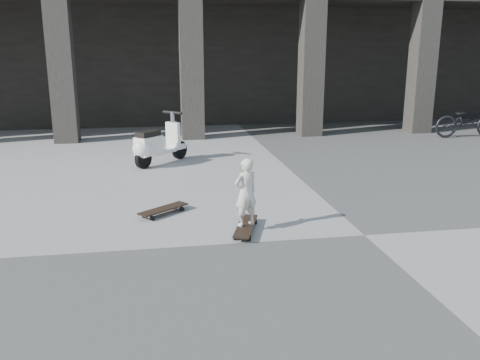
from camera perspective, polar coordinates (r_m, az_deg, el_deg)
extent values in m
plane|color=#4F4F4C|center=(7.50, 13.80, -6.05)|extent=(90.00, 90.00, 0.00)
cube|color=black|center=(20.63, -1.59, 15.71)|extent=(28.00, 6.00, 6.00)
cube|color=#2C2A25|center=(15.13, -19.37, 11.55)|extent=(0.65, 0.65, 4.00)
cube|color=#2C2A25|center=(14.97, -5.48, 12.26)|extent=(0.65, 0.65, 4.00)
cube|color=#2C2A25|center=(15.65, 7.99, 12.28)|extent=(0.65, 0.65, 4.00)
cube|color=#2C2A25|center=(17.06, 19.77, 11.77)|extent=(0.65, 0.65, 4.00)
cube|color=black|center=(7.39, 0.65, -5.17)|extent=(0.53, 1.02, 0.02)
cube|color=#B2B2B7|center=(7.73, 1.01, -4.60)|extent=(0.21, 0.12, 0.03)
cube|color=#B2B2B7|center=(7.08, 0.25, -6.44)|extent=(0.21, 0.12, 0.03)
cylinder|color=black|center=(7.75, 0.24, -4.63)|extent=(0.05, 0.08, 0.07)
cylinder|color=black|center=(7.73, 1.78, -4.71)|extent=(0.05, 0.08, 0.07)
cylinder|color=black|center=(7.10, -0.59, -6.47)|extent=(0.05, 0.08, 0.07)
cylinder|color=black|center=(7.07, 1.09, -6.56)|extent=(0.05, 0.08, 0.07)
cube|color=black|center=(8.23, -8.61, -3.22)|extent=(0.83, 0.74, 0.02)
cube|color=#B2B2B7|center=(8.44, -6.99, -3.03)|extent=(0.17, 0.19, 0.03)
cube|color=#B2B2B7|center=(8.06, -10.28, -4.02)|extent=(0.17, 0.19, 0.03)
cylinder|color=black|center=(8.52, -7.44, -2.96)|extent=(0.08, 0.08, 0.08)
cylinder|color=black|center=(8.37, -6.52, -3.24)|extent=(0.08, 0.08, 0.08)
cylinder|color=black|center=(8.14, -10.72, -3.94)|extent=(0.08, 0.08, 0.08)
cylinder|color=black|center=(7.99, -9.82, -4.25)|extent=(0.08, 0.08, 0.08)
imported|color=silver|center=(7.24, 0.66, -1.40)|extent=(0.43, 0.36, 0.99)
cylinder|color=black|center=(12.33, -6.80, 3.39)|extent=(0.38, 0.39, 0.43)
cylinder|color=black|center=(11.44, -10.81, 2.35)|extent=(0.38, 0.39, 0.43)
cube|color=white|center=(11.89, -8.64, 3.23)|extent=(0.65, 0.67, 0.08)
cube|color=white|center=(11.52, -10.23, 3.84)|extent=(0.66, 0.67, 0.41)
sphere|color=white|center=(11.40, -10.86, 3.53)|extent=(0.45, 0.45, 0.45)
cube|color=black|center=(11.47, -10.29, 5.16)|extent=(0.58, 0.59, 0.11)
cube|color=white|center=(12.11, -7.52, 4.98)|extent=(0.34, 0.33, 0.63)
cube|color=white|center=(12.32, -6.81, 3.78)|extent=(0.33, 0.34, 0.13)
cylinder|color=#B2B2B7|center=(12.05, -7.58, 6.85)|extent=(0.14, 0.14, 0.32)
cylinder|color=black|center=(12.03, -7.61, 7.52)|extent=(0.44, 0.42, 0.06)
sphere|color=white|center=(12.11, -7.36, 6.28)|extent=(0.13, 0.13, 0.13)
imported|color=black|center=(16.64, 24.17, 6.15)|extent=(2.00, 0.82, 1.03)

